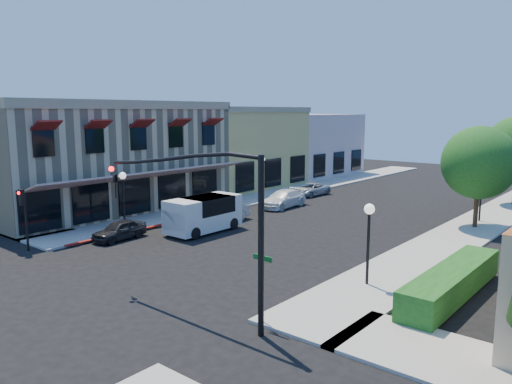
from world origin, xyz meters
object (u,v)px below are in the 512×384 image
Objects in this scene: street_tree_a at (479,163)px; signal_mast_arm at (213,207)px; street_name_sign at (263,278)px; lamppost_right_near at (369,224)px; lamppost_left_far at (262,167)px; parked_car_b at (223,212)px; parked_car_a at (119,230)px; parked_car_d at (311,189)px; parked_car_c at (283,199)px; lamppost_right_far at (482,182)px; white_van at (203,212)px; secondary_signal at (24,208)px; lamppost_left_near at (123,185)px.

signal_mast_arm is at bearing -98.17° from street_tree_a.
street_name_sign is 5.98m from lamppost_right_near.
lamppost_left_far is 1.00× the size of lamppost_right_near.
parked_car_b is at bearing 158.59° from lamppost_right_near.
lamppost_right_near is 14.99m from parked_car_a.
street_name_sign is 27.49m from parked_car_d.
parked_car_c is (-10.66, 18.50, -3.43)m from signal_mast_arm.
lamppost_left_far is 16.31m from parked_car_a.
parked_car_a is at bearing -129.24° from lamppost_right_far.
lamppost_right_near reaches higher than parked_car_c.
lamppost_right_near is 0.73× the size of white_van.
street_name_sign is at bearing -57.38° from parked_car_c.
parked_car_b is (-13.30, -10.79, -2.07)m from lamppost_right_far.
lamppost_right_far reaches higher than street_name_sign.
secondary_signal reaches higher than parked_car_a.
lamppost_left_near is 0.79× the size of parked_car_c.
lamppost_right_far reaches higher than parked_car_b.
parked_car_c is at bearing -163.26° from lamppost_right_far.
lamppost_left_far is at bearing 149.58° from parked_car_c.
lamppost_right_far is 15.00m from parked_car_d.
secondary_signal is 1.00× the size of parked_car_a.
secondary_signal is at bearing -88.61° from lamppost_left_far.
parked_car_c is at bearing -72.68° from parked_car_d.
lamppost_right_far reaches higher than parked_car_a.
lamppost_left_far reaches higher than street_name_sign.
lamppost_right_near is (17.00, -14.00, 0.00)m from lamppost_left_far.
signal_mast_arm is 27.54m from parked_car_d.
street_tree_a is 1.66× the size of parked_car_d.
street_tree_a is 22.23m from parked_car_a.
lamppost_left_near reaches higher than parked_car_c.
street_tree_a reaches higher than lamppost_right_far.
lamppost_right_near is at bearing -46.58° from parked_car_d.
parked_car_a reaches higher than parked_car_d.
lamppost_left_far is at bearing 125.00° from signal_mast_arm.
lamppost_right_far is 18.42m from white_van.
street_name_sign is at bearing 23.20° from signal_mast_arm.
lamppost_right_near reaches higher than white_van.
secondary_signal is 0.93× the size of lamppost_right_far.
parked_car_d is (-13.70, 23.80, -1.16)m from street_name_sign.
lamppost_left_near is at bearing 155.63° from signal_mast_arm.
lamppost_right_near is at bearing 80.22° from street_name_sign.
street_name_sign is (-1.30, -19.80, -2.50)m from street_tree_a.
lamppost_left_near is 1.00× the size of lamppost_right_near.
parked_car_c is 6.16m from parked_car_d.
parked_car_c is at bearing -171.63° from street_tree_a.
signal_mast_arm is 13.97m from secondary_signal.
signal_mast_arm is 1.65× the size of white_van.
parked_car_c is (3.70, -2.00, -2.08)m from lamppost_left_far.
lamppost_left_near is 0.88× the size of parked_car_b.
signal_mast_arm is 15.82m from lamppost_left_near.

